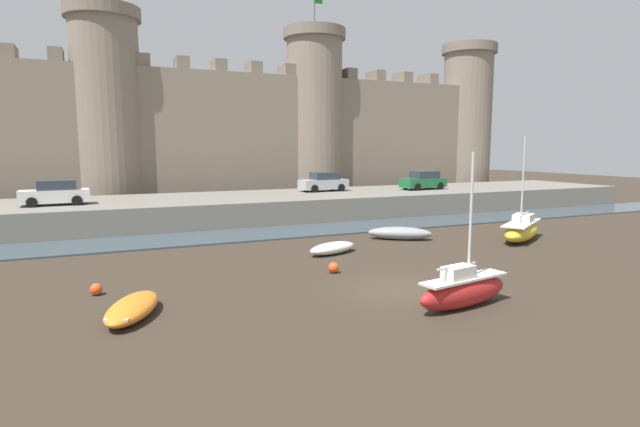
% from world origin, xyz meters
% --- Properties ---
extents(ground_plane, '(160.00, 160.00, 0.00)m').
position_xyz_m(ground_plane, '(0.00, 0.00, 0.00)').
color(ground_plane, '#382D23').
extents(water_channel, '(80.00, 4.50, 0.10)m').
position_xyz_m(water_channel, '(0.00, 14.13, 0.05)').
color(water_channel, '#3D4C56').
rests_on(water_channel, ground).
extents(quay_road, '(69.81, 10.00, 1.79)m').
position_xyz_m(quay_road, '(0.00, 21.38, 0.89)').
color(quay_road, slate).
rests_on(quay_road, ground).
extents(castle, '(63.97, 6.16, 20.10)m').
position_xyz_m(castle, '(-0.00, 31.09, 7.50)').
color(castle, gray).
rests_on(castle, ground).
extents(rowboat_midflat_right, '(3.21, 2.08, 0.60)m').
position_xyz_m(rowboat_midflat_right, '(0.40, 7.11, 0.32)').
color(rowboat_midflat_right, silver).
rests_on(rowboat_midflat_right, ground).
extents(sailboat_midflat_left, '(5.33, 4.16, 6.17)m').
position_xyz_m(sailboat_midflat_left, '(12.33, 6.02, 0.64)').
color(sailboat_midflat_left, yellow).
rests_on(sailboat_midflat_left, ground).
extents(rowboat_near_channel_right, '(2.51, 3.61, 0.63)m').
position_xyz_m(rowboat_near_channel_right, '(-9.75, 0.84, 0.33)').
color(rowboat_near_channel_right, orange).
rests_on(rowboat_near_channel_right, ground).
extents(sailboat_midflat_centre, '(4.23, 1.62, 5.37)m').
position_xyz_m(sailboat_midflat_centre, '(0.83, -2.64, 0.63)').
color(sailboat_midflat_centre, red).
rests_on(sailboat_midflat_centre, ground).
extents(rowboat_near_channel_left, '(3.81, 3.04, 0.77)m').
position_xyz_m(rowboat_near_channel_left, '(5.83, 9.14, 0.40)').
color(rowboat_near_channel_left, gray).
rests_on(rowboat_near_channel_left, ground).
extents(mooring_buoy_near_channel, '(0.49, 0.49, 0.49)m').
position_xyz_m(mooring_buoy_near_channel, '(-1.27, 3.45, 0.24)').
color(mooring_buoy_near_channel, '#E04C1E').
rests_on(mooring_buoy_near_channel, ground).
extents(mooring_buoy_near_shore, '(0.45, 0.45, 0.45)m').
position_xyz_m(mooring_buoy_near_shore, '(-10.85, 4.03, 0.23)').
color(mooring_buoy_near_shore, '#E04C1E').
rests_on(mooring_buoy_near_shore, ground).
extents(car_quay_centre_west, '(4.20, 2.08, 1.62)m').
position_xyz_m(car_quay_centre_west, '(-13.24, 20.38, 2.56)').
color(car_quay_centre_west, silver).
rests_on(car_quay_centre_west, quay_road).
extents(car_quay_centre_east, '(4.20, 2.08, 1.62)m').
position_xyz_m(car_quay_centre_east, '(15.83, 20.93, 2.56)').
color(car_quay_centre_east, '#1E6638').
rests_on(car_quay_centre_east, quay_road).
extents(car_quay_west, '(4.20, 2.08, 1.62)m').
position_xyz_m(car_quay_west, '(6.94, 22.81, 2.56)').
color(car_quay_west, '#B2B5B7').
rests_on(car_quay_west, quay_road).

